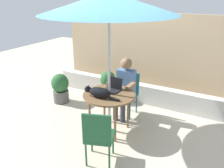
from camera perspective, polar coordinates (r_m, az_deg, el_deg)
ground_plane at (r=4.32m, az=-0.65°, el=-11.37°), size 14.00×14.00×0.00m
fence_back at (r=5.73m, az=9.80°, el=7.40°), size 4.75×0.08×1.94m
planter_wall_low at (r=5.32m, az=6.67°, el=-2.12°), size 4.28×0.20×0.43m
patio_table at (r=4.00m, az=-0.69°, el=-3.40°), size 0.92×0.92×0.73m
patio_umbrella at (r=3.62m, az=-0.81°, el=19.41°), size 2.13×2.13×2.38m
chair_occupied at (r=4.69m, az=3.95°, el=-1.59°), size 0.40×0.40×0.87m
chair_empty at (r=3.31m, az=-3.40°, el=-12.37°), size 0.51×0.51×0.87m
person_seated at (r=4.49m, az=3.16°, el=-0.28°), size 0.48×0.48×1.21m
laptop at (r=4.11m, az=0.31°, el=-0.61°), size 0.32×0.28×0.21m
cat at (r=3.83m, az=-3.39°, el=-2.07°), size 0.65×0.23×0.17m
potted_plant_near_fence at (r=5.33m, az=-0.99°, el=-0.19°), size 0.35×0.35×0.70m
potted_plant_by_chair at (r=5.34m, az=-12.70°, el=-0.89°), size 0.39×0.39×0.68m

